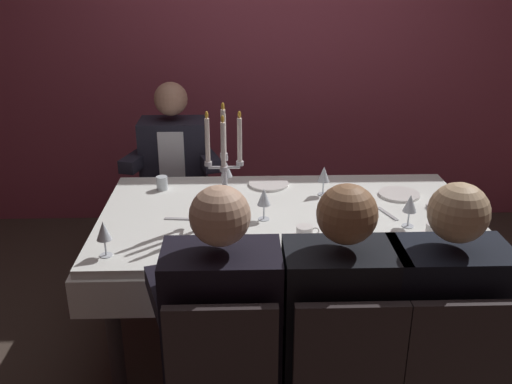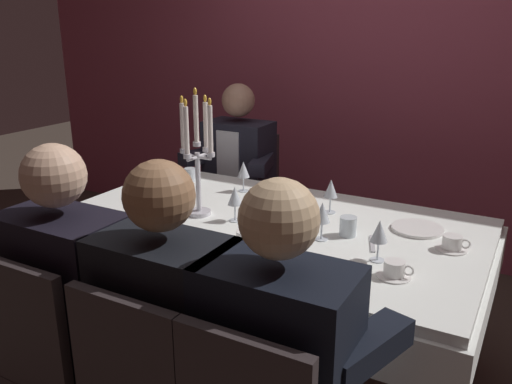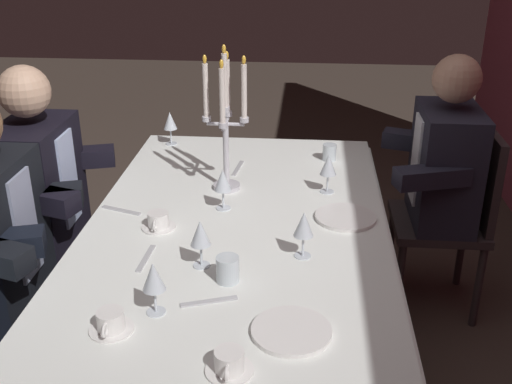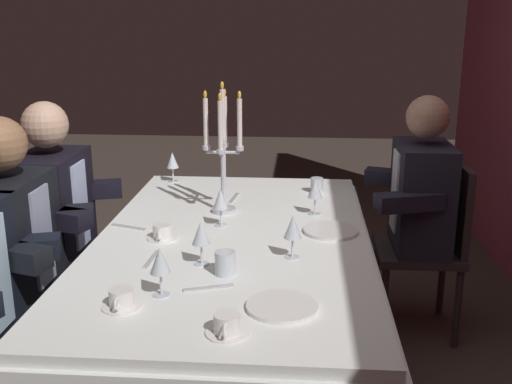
{
  "view_description": "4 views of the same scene",
  "coord_description": "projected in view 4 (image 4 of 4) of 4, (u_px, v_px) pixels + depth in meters",
  "views": [
    {
      "loc": [
        -0.24,
        -2.61,
        1.92
      ],
      "look_at": [
        -0.16,
        0.08,
        0.83
      ],
      "focal_mm": 39.72,
      "sensor_mm": 36.0,
      "label": 1
    },
    {
      "loc": [
        1.05,
        -2.0,
        1.61
      ],
      "look_at": [
        -0.09,
        0.07,
        0.84
      ],
      "focal_mm": 37.22,
      "sensor_mm": 36.0,
      "label": 2
    },
    {
      "loc": [
        2.01,
        0.24,
        1.79
      ],
      "look_at": [
        -0.06,
        0.07,
        0.85
      ],
      "focal_mm": 43.52,
      "sensor_mm": 36.0,
      "label": 3
    },
    {
      "loc": [
        2.34,
        0.27,
        1.6
      ],
      "look_at": [
        -0.07,
        0.09,
        0.91
      ],
      "focal_mm": 43.06,
      "sensor_mm": 36.0,
      "label": 4
    }
  ],
  "objects": [
    {
      "name": "fork_3",
      "position": [
        234.0,
        198.0,
        3.02
      ],
      "size": [
        0.17,
        0.04,
        0.01
      ],
      "primitive_type": "cube",
      "rotation": [
        0.0,
        0.0,
        -0.11
      ],
      "color": "#B7B7BC",
      "rests_on": "dining_table"
    },
    {
      "name": "candelabra",
      "position": [
        223.0,
        152.0,
        2.73
      ],
      "size": [
        0.19,
        0.19,
        0.59
      ],
      "color": "silver",
      "rests_on": "dining_table"
    },
    {
      "name": "water_tumbler_1",
      "position": [
        225.0,
        263.0,
        2.12
      ],
      "size": [
        0.07,
        0.07,
        0.08
      ],
      "primitive_type": "cylinder",
      "color": "silver",
      "rests_on": "dining_table"
    },
    {
      "name": "seated_diner_2",
      "position": [
        9.0,
        242.0,
        2.45
      ],
      "size": [
        0.63,
        0.48,
        1.24
      ],
      "color": "#302729",
      "rests_on": "ground_plane"
    },
    {
      "name": "wine_glass_1",
      "position": [
        160.0,
        262.0,
        1.94
      ],
      "size": [
        0.07,
        0.07,
        0.16
      ],
      "color": "silver",
      "rests_on": "dining_table"
    },
    {
      "name": "fork_2",
      "position": [
        129.0,
        227.0,
        2.6
      ],
      "size": [
        0.07,
        0.17,
        0.01
      ],
      "primitive_type": "cube",
      "rotation": [
        0.0,
        0.0,
        1.24
      ],
      "color": "#B7B7BC",
      "rests_on": "dining_table"
    },
    {
      "name": "wine_glass_2",
      "position": [
        201.0,
        234.0,
        2.19
      ],
      "size": [
        0.07,
        0.07,
        0.16
      ],
      "color": "silver",
      "rests_on": "dining_table"
    },
    {
      "name": "dinner_plate_0",
      "position": [
        331.0,
        231.0,
        2.54
      ],
      "size": [
        0.23,
        0.23,
        0.01
      ],
      "primitive_type": "cylinder",
      "color": "white",
      "rests_on": "dining_table"
    },
    {
      "name": "wine_glass_0",
      "position": [
        315.0,
        189.0,
        2.75
      ],
      "size": [
        0.07,
        0.07,
        0.16
      ],
      "color": "silver",
      "rests_on": "dining_table"
    },
    {
      "name": "wine_glass_3",
      "position": [
        221.0,
        200.0,
        2.59
      ],
      "size": [
        0.07,
        0.07,
        0.16
      ],
      "color": "silver",
      "rests_on": "dining_table"
    },
    {
      "name": "dining_table",
      "position": [
        233.0,
        263.0,
        2.53
      ],
      "size": [
        1.94,
        1.14,
        0.74
      ],
      "color": "white",
      "rests_on": "ground_plane"
    },
    {
      "name": "seated_diner_0",
      "position": [
        423.0,
        196.0,
        3.08
      ],
      "size": [
        0.63,
        0.48,
        1.24
      ],
      "color": "#302729",
      "rests_on": "ground_plane"
    },
    {
      "name": "water_tumbler_0",
      "position": [
        317.0,
        185.0,
        3.11
      ],
      "size": [
        0.06,
        0.06,
        0.08
      ],
      "primitive_type": "cylinder",
      "color": "silver",
      "rests_on": "dining_table"
    },
    {
      "name": "seated_diner_1",
      "position": [
        52.0,
        209.0,
        2.87
      ],
      "size": [
        0.63,
        0.48,
        1.24
      ],
      "color": "#302729",
      "rests_on": "ground_plane"
    },
    {
      "name": "coffee_cup_1",
      "position": [
        227.0,
        325.0,
        1.72
      ],
      "size": [
        0.13,
        0.12,
        0.06
      ],
      "color": "white",
      "rests_on": "dining_table"
    },
    {
      "name": "dinner_plate_1",
      "position": [
        282.0,
        306.0,
        1.88
      ],
      "size": [
        0.22,
        0.22,
        0.01
      ],
      "primitive_type": "cylinder",
      "color": "white",
      "rests_on": "dining_table"
    },
    {
      "name": "wine_glass_4",
      "position": [
        172.0,
        161.0,
        3.29
      ],
      "size": [
        0.07,
        0.07,
        0.16
      ],
      "color": "silver",
      "rests_on": "dining_table"
    },
    {
      "name": "coffee_cup_0",
      "position": [
        162.0,
        233.0,
        2.46
      ],
      "size": [
        0.13,
        0.12,
        0.06
      ],
      "color": "white",
      "rests_on": "dining_table"
    },
    {
      "name": "wine_glass_5",
      "position": [
        293.0,
        228.0,
        2.25
      ],
      "size": [
        0.07,
        0.07,
        0.16
      ],
      "color": "silver",
      "rests_on": "dining_table"
    },
    {
      "name": "fork_1",
      "position": [
        152.0,
        259.0,
        2.26
      ],
      "size": [
        0.17,
        0.03,
        0.01
      ],
      "primitive_type": "cube",
      "rotation": [
        0.0,
        0.0,
        -0.05
      ],
      "color": "#B7B7BC",
      "rests_on": "dining_table"
    },
    {
      "name": "fork_0",
      "position": [
        209.0,
        288.0,
        2.02
      ],
      "size": [
        0.07,
        0.17,
        0.01
      ],
      "primitive_type": "cube",
      "rotation": [
        0.0,
        0.0,
        1.91
      ],
      "color": "#B7B7BC",
      "rests_on": "dining_table"
    },
    {
      "name": "coffee_cup_2",
      "position": [
        121.0,
        299.0,
        1.88
      ],
      "size": [
        0.13,
        0.12,
        0.06
      ],
      "color": "white",
      "rests_on": "dining_table"
    }
  ]
}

